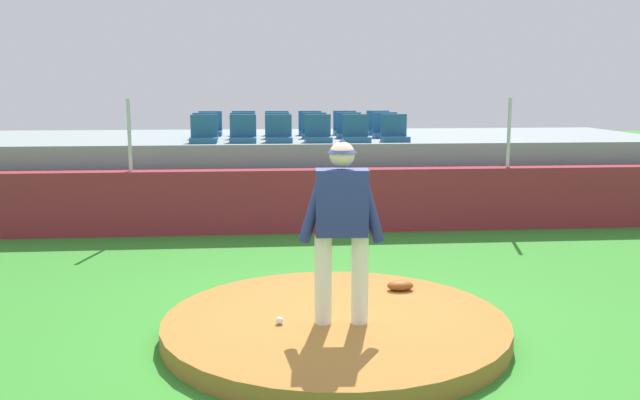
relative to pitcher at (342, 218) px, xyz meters
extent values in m
plane|color=#318528|center=(-0.04, 0.17, -1.23)|extent=(60.00, 60.00, 0.00)
cylinder|color=#9E6B2E|center=(-0.04, 0.17, -1.14)|extent=(3.45, 3.45, 0.19)
cylinder|color=white|center=(-0.18, 0.01, -0.61)|extent=(0.17, 0.17, 0.88)
cylinder|color=white|center=(0.18, -0.01, -0.61)|extent=(0.17, 0.17, 0.88)
cube|color=navy|center=(0.00, 0.00, 0.15)|extent=(0.51, 0.29, 0.63)
cylinder|color=navy|center=(-0.26, 0.02, 0.11)|extent=(0.32, 0.13, 0.71)
cylinder|color=navy|center=(0.26, -0.02, 0.11)|extent=(0.31, 0.13, 0.71)
sphere|color=beige|center=(0.00, 0.00, 0.61)|extent=(0.24, 0.24, 0.24)
cone|color=navy|center=(0.00, 0.00, 0.69)|extent=(0.30, 0.30, 0.13)
sphere|color=white|center=(-0.60, 0.02, -1.01)|extent=(0.07, 0.07, 0.07)
ellipsoid|color=brown|center=(0.79, 1.02, -0.99)|extent=(0.31, 0.21, 0.11)
cube|color=maroon|center=(-0.04, 5.19, -0.69)|extent=(17.27, 0.40, 1.08)
cylinder|color=silver|center=(-2.90, 5.19, 0.44)|extent=(0.06, 0.06, 1.19)
cylinder|color=silver|center=(3.52, 5.19, 0.44)|extent=(0.06, 0.06, 1.19)
cube|color=gray|center=(-0.04, 7.84, -0.51)|extent=(14.70, 4.36, 1.46)
cube|color=#205782|center=(-1.77, 6.13, 0.27)|extent=(0.48, 0.44, 0.10)
cube|color=#205782|center=(-1.77, 6.31, 0.52)|extent=(0.48, 0.08, 0.40)
cube|color=#205782|center=(-1.06, 6.14, 0.27)|extent=(0.48, 0.44, 0.10)
cube|color=#205782|center=(-1.06, 6.32, 0.52)|extent=(0.48, 0.08, 0.40)
cube|color=#205782|center=(-0.42, 6.13, 0.27)|extent=(0.48, 0.44, 0.10)
cube|color=#205782|center=(-0.42, 6.31, 0.52)|extent=(0.48, 0.08, 0.40)
cube|color=#205782|center=(0.30, 6.12, 0.27)|extent=(0.48, 0.44, 0.10)
cube|color=#205782|center=(0.30, 6.30, 0.52)|extent=(0.48, 0.08, 0.40)
cube|color=#205782|center=(1.00, 6.10, 0.27)|extent=(0.48, 0.44, 0.10)
cube|color=#205782|center=(1.00, 6.28, 0.52)|extent=(0.48, 0.08, 0.40)
cube|color=#205782|center=(1.72, 6.14, 0.27)|extent=(0.48, 0.44, 0.10)
cube|color=#205782|center=(1.72, 6.32, 0.52)|extent=(0.48, 0.08, 0.40)
cube|color=#205782|center=(-1.81, 7.03, 0.27)|extent=(0.48, 0.44, 0.10)
cube|color=#205782|center=(-1.81, 7.21, 0.52)|extent=(0.48, 0.08, 0.40)
cube|color=#205782|center=(-1.09, 6.99, 0.27)|extent=(0.48, 0.44, 0.10)
cube|color=#205782|center=(-1.09, 7.17, 0.52)|extent=(0.48, 0.08, 0.40)
cube|color=#205782|center=(-0.42, 7.01, 0.27)|extent=(0.48, 0.44, 0.10)
cube|color=#205782|center=(-0.42, 7.19, 0.52)|extent=(0.48, 0.08, 0.40)
cube|color=#205782|center=(0.31, 6.99, 0.27)|extent=(0.48, 0.44, 0.10)
cube|color=#205782|center=(0.31, 7.17, 0.52)|extent=(0.48, 0.08, 0.40)
cube|color=#205782|center=(0.99, 7.01, 0.27)|extent=(0.48, 0.44, 0.10)
cube|color=#205782|center=(0.99, 7.19, 0.52)|extent=(0.48, 0.08, 0.40)
cube|color=#205782|center=(1.72, 7.03, 0.27)|extent=(0.48, 0.44, 0.10)
cube|color=#205782|center=(1.72, 7.21, 0.52)|extent=(0.48, 0.08, 0.40)
cube|color=#205782|center=(-1.78, 7.92, 0.27)|extent=(0.48, 0.44, 0.10)
cube|color=#205782|center=(-1.78, 8.10, 0.52)|extent=(0.48, 0.08, 0.40)
cube|color=#205782|center=(-1.09, 7.94, 0.27)|extent=(0.48, 0.44, 0.10)
cube|color=#205782|center=(-1.09, 8.12, 0.52)|extent=(0.48, 0.08, 0.40)
cube|color=#205782|center=(-0.40, 7.88, 0.27)|extent=(0.48, 0.44, 0.10)
cube|color=#205782|center=(-0.40, 8.06, 0.52)|extent=(0.48, 0.08, 0.40)
cube|color=#205782|center=(0.29, 7.89, 0.27)|extent=(0.48, 0.44, 0.10)
cube|color=#205782|center=(0.29, 8.07, 0.52)|extent=(0.48, 0.08, 0.40)
cube|color=#205782|center=(1.03, 7.92, 0.27)|extent=(0.48, 0.44, 0.10)
cube|color=#205782|center=(1.03, 8.10, 0.52)|extent=(0.48, 0.08, 0.40)
cube|color=#205782|center=(1.73, 7.93, 0.27)|extent=(0.48, 0.44, 0.10)
cube|color=#205782|center=(1.73, 8.11, 0.52)|extent=(0.48, 0.08, 0.40)
camera|label=1|loc=(-0.77, -6.42, 1.25)|focal=38.82mm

